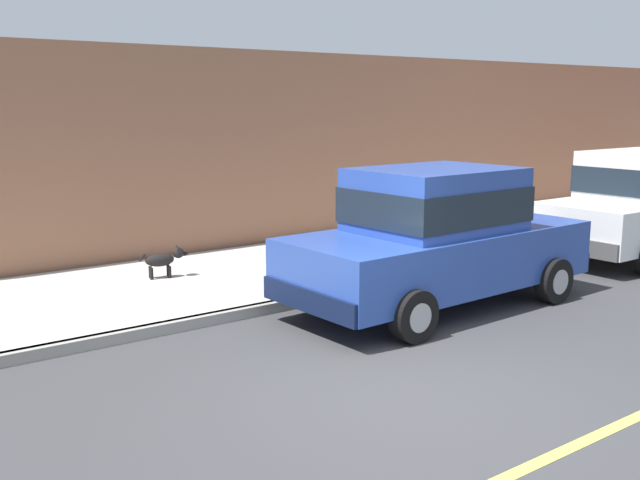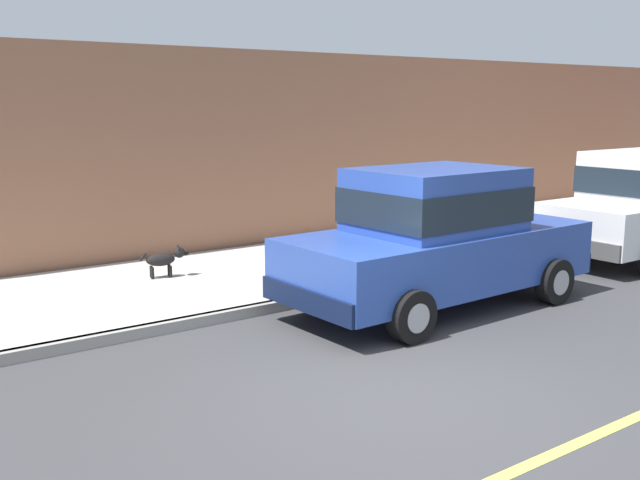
{
  "view_description": "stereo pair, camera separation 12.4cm",
  "coord_description": "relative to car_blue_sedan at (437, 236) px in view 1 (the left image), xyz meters",
  "views": [
    {
      "loc": [
        4.86,
        -4.73,
        2.79
      ],
      "look_at": [
        -3.4,
        1.46,
        0.85
      ],
      "focal_mm": 41.43,
      "sensor_mm": 36.0,
      "label": 1
    },
    {
      "loc": [
        4.94,
        -4.63,
        2.79
      ],
      "look_at": [
        -3.4,
        1.46,
        0.85
      ],
      "focal_mm": 41.43,
      "sensor_mm": 36.0,
      "label": 2
    }
  ],
  "objects": [
    {
      "name": "car_blue_sedan",
      "position": [
        0.0,
        0.0,
        0.0
      ],
      "size": [
        2.13,
        4.65,
        1.92
      ],
      "color": "#28479E",
      "rests_on": "ground"
    },
    {
      "name": "ground_plane",
      "position": [
        2.08,
        -2.47,
        -0.98
      ],
      "size": [
        80.0,
        80.0,
        0.0
      ],
      "primitive_type": "plane",
      "color": "#38383A"
    },
    {
      "name": "building_facade",
      "position": [
        -5.02,
        3.79,
        0.88
      ],
      "size": [
        0.5,
        20.0,
        3.72
      ],
      "primitive_type": "cube",
      "color": "#8C5B42",
      "rests_on": "ground"
    },
    {
      "name": "curb",
      "position": [
        -1.12,
        -2.47,
        -0.91
      ],
      "size": [
        0.16,
        64.0,
        0.14
      ],
      "primitive_type": "cube",
      "color": "gray",
      "rests_on": "ground"
    },
    {
      "name": "sidewalk",
      "position": [
        -2.92,
        -2.47,
        -0.91
      ],
      "size": [
        3.6,
        64.0,
        0.14
      ],
      "primitive_type": "cube",
      "color": "#B7B5AD",
      "rests_on": "ground"
    },
    {
      "name": "dog_black",
      "position": [
        -3.28,
        -2.52,
        -0.55
      ],
      "size": [
        0.31,
        0.74,
        0.49
      ],
      "color": "black",
      "rests_on": "sidewalk"
    },
    {
      "name": "lane_centre_line",
      "position": [
        3.68,
        -2.47,
        -0.98
      ],
      "size": [
        0.12,
        57.6,
        0.01
      ],
      "primitive_type": "cube",
      "color": "#E0D64C",
      "rests_on": "ground"
    },
    {
      "name": "fire_hydrant",
      "position": [
        -1.57,
        0.92,
        -0.51
      ],
      "size": [
        0.34,
        0.24,
        0.72
      ],
      "color": "red",
      "rests_on": "sidewalk"
    }
  ]
}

